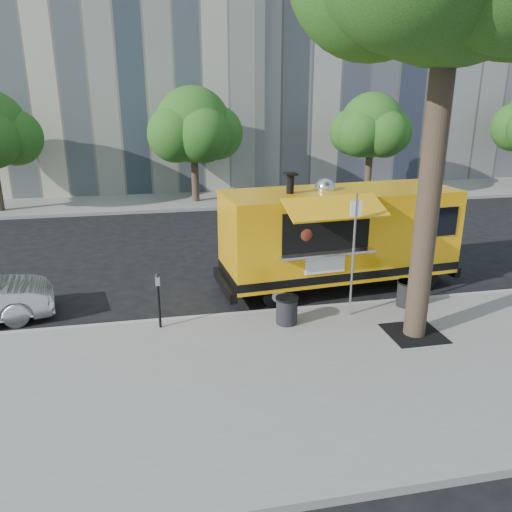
{
  "coord_description": "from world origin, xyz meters",
  "views": [
    {
      "loc": [
        -2.88,
        -12.03,
        5.33
      ],
      "look_at": [
        -0.47,
        0.0,
        1.29
      ],
      "focal_mm": 35.0,
      "sensor_mm": 36.0,
      "label": 1
    }
  ],
  "objects_px": {
    "food_truck": "(338,235)",
    "trash_bin_right": "(287,309)",
    "parking_meter": "(158,294)",
    "far_tree_b": "(193,125)",
    "trash_bin_left": "(407,293)",
    "far_tree_c": "(372,126)",
    "sign_post": "(354,248)"
  },
  "relations": [
    {
      "from": "far_tree_c",
      "to": "sign_post",
      "type": "height_order",
      "value": "far_tree_c"
    },
    {
      "from": "far_tree_b",
      "to": "food_truck",
      "type": "bearing_deg",
      "value": -76.25
    },
    {
      "from": "far_tree_b",
      "to": "trash_bin_right",
      "type": "distance_m",
      "value": 14.81
    },
    {
      "from": "parking_meter",
      "to": "far_tree_c",
      "type": "bearing_deg",
      "value": 51.34
    },
    {
      "from": "far_tree_b",
      "to": "parking_meter",
      "type": "xyz_separation_m",
      "value": [
        -2.0,
        -14.05,
        -2.85
      ]
    },
    {
      "from": "trash_bin_left",
      "to": "trash_bin_right",
      "type": "xyz_separation_m",
      "value": [
        -3.25,
        -0.39,
        -0.0
      ]
    },
    {
      "from": "sign_post",
      "to": "parking_meter",
      "type": "bearing_deg",
      "value": 177.48
    },
    {
      "from": "food_truck",
      "to": "trash_bin_right",
      "type": "height_order",
      "value": "food_truck"
    },
    {
      "from": "food_truck",
      "to": "trash_bin_left",
      "type": "distance_m",
      "value": 2.47
    },
    {
      "from": "trash_bin_left",
      "to": "parking_meter",
      "type": "bearing_deg",
      "value": -179.64
    },
    {
      "from": "far_tree_c",
      "to": "trash_bin_right",
      "type": "height_order",
      "value": "far_tree_c"
    },
    {
      "from": "far_tree_b",
      "to": "sign_post",
      "type": "xyz_separation_m",
      "value": [
        2.55,
        -14.25,
        -1.98
      ]
    },
    {
      "from": "sign_post",
      "to": "trash_bin_left",
      "type": "distance_m",
      "value": 2.12
    },
    {
      "from": "far_tree_b",
      "to": "trash_bin_left",
      "type": "relative_size",
      "value": 8.44
    },
    {
      "from": "far_tree_c",
      "to": "trash_bin_left",
      "type": "distance_m",
      "value": 14.89
    },
    {
      "from": "far_tree_b",
      "to": "far_tree_c",
      "type": "xyz_separation_m",
      "value": [
        9.0,
        -0.3,
        -0.12
      ]
    },
    {
      "from": "sign_post",
      "to": "parking_meter",
      "type": "distance_m",
      "value": 4.64
    },
    {
      "from": "far_tree_c",
      "to": "trash_bin_left",
      "type": "bearing_deg",
      "value": -109.4
    },
    {
      "from": "parking_meter",
      "to": "trash_bin_right",
      "type": "distance_m",
      "value": 2.98
    },
    {
      "from": "sign_post",
      "to": "trash_bin_right",
      "type": "xyz_separation_m",
      "value": [
        -1.63,
        -0.15,
        -1.35
      ]
    },
    {
      "from": "parking_meter",
      "to": "trash_bin_right",
      "type": "relative_size",
      "value": 2.05
    },
    {
      "from": "sign_post",
      "to": "food_truck",
      "type": "relative_size",
      "value": 0.44
    },
    {
      "from": "far_tree_c",
      "to": "food_truck",
      "type": "xyz_separation_m",
      "value": [
        -6.03,
        -11.84,
        -2.16
      ]
    },
    {
      "from": "far_tree_b",
      "to": "parking_meter",
      "type": "distance_m",
      "value": 14.48
    },
    {
      "from": "sign_post",
      "to": "trash_bin_right",
      "type": "relative_size",
      "value": 4.61
    },
    {
      "from": "food_truck",
      "to": "trash_bin_right",
      "type": "bearing_deg",
      "value": -137.33
    },
    {
      "from": "food_truck",
      "to": "parking_meter",
      "type": "bearing_deg",
      "value": -164.13
    },
    {
      "from": "far_tree_c",
      "to": "parking_meter",
      "type": "distance_m",
      "value": 17.82
    },
    {
      "from": "trash_bin_left",
      "to": "trash_bin_right",
      "type": "bearing_deg",
      "value": -173.15
    },
    {
      "from": "far_tree_c",
      "to": "trash_bin_left",
      "type": "relative_size",
      "value": 7.99
    },
    {
      "from": "parking_meter",
      "to": "food_truck",
      "type": "xyz_separation_m",
      "value": [
        4.97,
        1.91,
        0.58
      ]
    },
    {
      "from": "parking_meter",
      "to": "trash_bin_left",
      "type": "height_order",
      "value": "parking_meter"
    }
  ]
}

